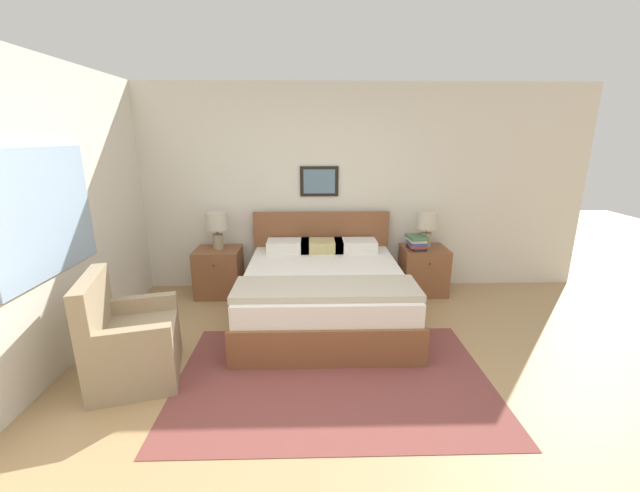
{
  "coord_description": "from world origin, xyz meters",
  "views": [
    {
      "loc": [
        -0.12,
        -2.39,
        1.96
      ],
      "look_at": [
        -0.02,
        1.45,
        0.88
      ],
      "focal_mm": 22.0,
      "sensor_mm": 36.0,
      "label": 1
    }
  ],
  "objects_px": {
    "bed": "(324,292)",
    "nightstand_near_window": "(219,272)",
    "nightstand_by_door": "(423,270)",
    "table_lamp_by_door": "(427,224)",
    "armchair": "(130,344)",
    "table_lamp_near_window": "(217,225)"
  },
  "relations": [
    {
      "from": "bed",
      "to": "nightstand_near_window",
      "type": "xyz_separation_m",
      "value": [
        -1.31,
        0.72,
        -0.01
      ]
    },
    {
      "from": "nightstand_by_door",
      "to": "table_lamp_by_door",
      "type": "xyz_separation_m",
      "value": [
        0.01,
        0.02,
        0.61
      ]
    },
    {
      "from": "bed",
      "to": "table_lamp_by_door",
      "type": "relative_size",
      "value": 4.26
    },
    {
      "from": "armchair",
      "to": "table_lamp_by_door",
      "type": "xyz_separation_m",
      "value": [
        2.95,
        1.82,
        0.59
      ]
    },
    {
      "from": "nightstand_near_window",
      "to": "table_lamp_by_door",
      "type": "bearing_deg",
      "value": 0.38
    },
    {
      "from": "armchair",
      "to": "table_lamp_near_window",
      "type": "relative_size",
      "value": 1.99
    },
    {
      "from": "armchair",
      "to": "table_lamp_by_door",
      "type": "distance_m",
      "value": 3.52
    },
    {
      "from": "nightstand_near_window",
      "to": "table_lamp_near_window",
      "type": "relative_size",
      "value": 1.3
    },
    {
      "from": "nightstand_near_window",
      "to": "table_lamp_near_window",
      "type": "bearing_deg",
      "value": 56.11
    },
    {
      "from": "nightstand_by_door",
      "to": "table_lamp_by_door",
      "type": "height_order",
      "value": "table_lamp_by_door"
    },
    {
      "from": "bed",
      "to": "nightstand_by_door",
      "type": "relative_size",
      "value": 3.27
    },
    {
      "from": "bed",
      "to": "table_lamp_by_door",
      "type": "bearing_deg",
      "value": 29.33
    },
    {
      "from": "bed",
      "to": "nightstand_near_window",
      "type": "distance_m",
      "value": 1.49
    },
    {
      "from": "table_lamp_by_door",
      "to": "nightstand_near_window",
      "type": "bearing_deg",
      "value": -179.62
    },
    {
      "from": "table_lamp_near_window",
      "to": "nightstand_near_window",
      "type": "bearing_deg",
      "value": -123.89
    },
    {
      "from": "nightstand_near_window",
      "to": "nightstand_by_door",
      "type": "height_order",
      "value": "same"
    },
    {
      "from": "bed",
      "to": "nightstand_near_window",
      "type": "bearing_deg",
      "value": 151.05
    },
    {
      "from": "nightstand_by_door",
      "to": "armchair",
      "type": "bearing_deg",
      "value": -148.48
    },
    {
      "from": "table_lamp_near_window",
      "to": "table_lamp_by_door",
      "type": "bearing_deg",
      "value": 0.0
    },
    {
      "from": "bed",
      "to": "nightstand_by_door",
      "type": "bearing_deg",
      "value": 28.95
    },
    {
      "from": "armchair",
      "to": "table_lamp_near_window",
      "type": "xyz_separation_m",
      "value": [
        0.34,
        1.82,
        0.59
      ]
    },
    {
      "from": "nightstand_near_window",
      "to": "table_lamp_by_door",
      "type": "relative_size",
      "value": 1.3
    }
  ]
}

